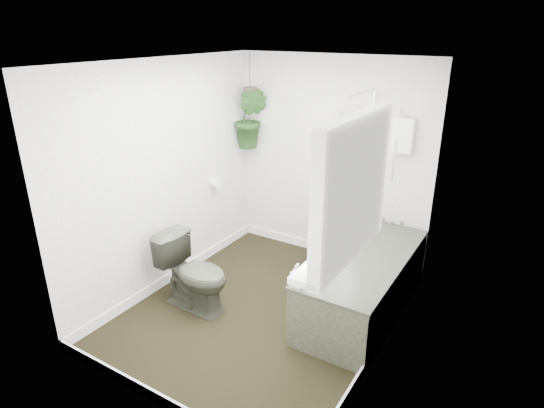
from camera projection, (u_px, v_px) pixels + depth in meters
The scene contains 22 objects.
floor at pixel (264, 310), 4.40m from camera, with size 2.30×2.80×0.02m, color black.
ceiling at pixel (262, 60), 3.55m from camera, with size 2.30×2.80×0.02m, color white.
wall_back at pixel (331, 161), 5.10m from camera, with size 2.30×0.02×2.30m, color white.
wall_front at pixel (142, 266), 2.86m from camera, with size 2.30×0.02×2.30m, color white.
wall_left at pixel (166, 177), 4.54m from camera, with size 0.02×2.80×2.30m, color white.
wall_right at pixel (393, 227), 3.41m from camera, with size 0.02×2.80×2.30m, color white.
skirting at pixel (264, 305), 4.38m from camera, with size 2.30×2.80×0.10m, color white.
bathtub at pixel (363, 283), 4.30m from camera, with size 0.72×1.72×0.58m, color #383B30, non-canonical shape.
bath_screen at pixel (357, 165), 4.49m from camera, with size 0.04×0.72×1.40m, color silver, non-canonical shape.
shower_box at pixel (403, 135), 4.50m from camera, with size 0.20×0.10×0.35m, color white.
oval_mirror at pixel (350, 133), 4.83m from camera, with size 0.46×0.03×0.62m, color beige.
wall_sconce at pixel (315, 138), 5.05m from camera, with size 0.04×0.04×0.22m, color black.
toilet_roll_holder at pixel (215, 183), 5.16m from camera, with size 0.11×0.11×0.11m, color white.
window_recess at pixel (353, 190), 2.71m from camera, with size 0.08×1.00×0.90m, color white.
window_sill at pixel (338, 250), 2.90m from camera, with size 0.18×1.00×0.04m, color white.
window_blinds at pixel (346, 188), 2.73m from camera, with size 0.01×0.86×0.76m, color white.
toilet at pixel (194, 273), 4.33m from camera, with size 0.41×0.72×0.73m, color #383B30.
pedestal_sink at pixel (335, 233), 5.03m from camera, with size 0.49×0.42×0.84m, color #383B30, non-canonical shape.
sill_plant at pixel (351, 211), 3.10m from camera, with size 0.23×0.20×0.26m, color black.
hanging_plant at pixel (251, 118), 5.29m from camera, with size 0.39×0.31×0.71m, color black.
soap_bottle at pixel (297, 275), 3.67m from camera, with size 0.09×0.09×0.20m, color black.
hanging_pot at pixel (250, 93), 5.19m from camera, with size 0.16×0.16×0.12m, color #453930.
Camera 1 is at (2.01, -3.13, 2.56)m, focal length 30.00 mm.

